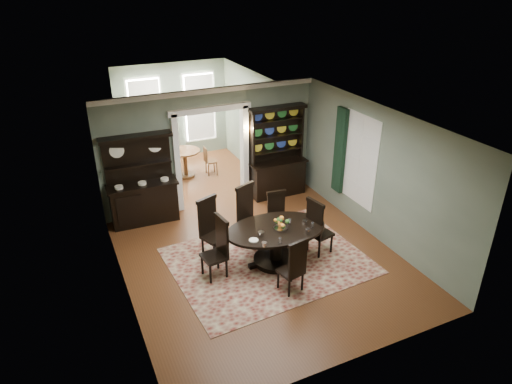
# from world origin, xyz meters

# --- Properties ---
(room) EXTENTS (5.51, 6.01, 3.01)m
(room) POSITION_xyz_m (0.00, 0.04, 1.58)
(room) COLOR brown
(room) RESTS_ON ground
(parlor) EXTENTS (3.51, 3.50, 3.01)m
(parlor) POSITION_xyz_m (0.00, 5.53, 1.52)
(parlor) COLOR brown
(parlor) RESTS_ON ground
(doorway_trim) EXTENTS (2.08, 0.25, 2.57)m
(doorway_trim) POSITION_xyz_m (0.00, 3.00, 1.62)
(doorway_trim) COLOR white
(doorway_trim) RESTS_ON floor
(right_window) EXTENTS (0.15, 1.47, 2.12)m
(right_window) POSITION_xyz_m (2.69, 0.93, 1.60)
(right_window) COLOR white
(right_window) RESTS_ON wall_right
(wall_sconce) EXTENTS (0.27, 0.21, 0.21)m
(wall_sconce) POSITION_xyz_m (0.95, 2.85, 1.89)
(wall_sconce) COLOR #BF7D32
(wall_sconce) RESTS_ON back_wall_right
(rug) EXTENTS (4.05, 3.24, 0.01)m
(rug) POSITION_xyz_m (0.12, -0.04, 0.01)
(rug) COLOR maroon
(rug) RESTS_ON floor
(dining_table) EXTENTS (2.19, 2.09, 0.82)m
(dining_table) POSITION_xyz_m (0.23, -0.13, 0.57)
(dining_table) COLOR black
(dining_table) RESTS_ON rug
(centerpiece) EXTENTS (1.43, 0.92, 0.23)m
(centerpiece) POSITION_xyz_m (0.29, -0.22, 0.89)
(centerpiece) COLOR silver
(centerpiece) RESTS_ON dining_table
(chair_far_left) EXTENTS (0.63, 0.61, 1.33)m
(chair_far_left) POSITION_xyz_m (-0.87, 0.71, 0.70)
(chair_far_left) COLOR black
(chair_far_left) RESTS_ON rug
(chair_far_mid) EXTENTS (0.66, 0.64, 1.38)m
(chair_far_mid) POSITION_xyz_m (0.05, 0.84, 0.72)
(chair_far_mid) COLOR black
(chair_far_mid) RESTS_ON rug
(chair_far_right) EXTENTS (0.47, 0.45, 1.15)m
(chair_far_right) POSITION_xyz_m (0.69, 0.71, 0.60)
(chair_far_right) COLOR black
(chair_far_right) RESTS_ON rug
(chair_end_left) EXTENTS (0.51, 0.53, 1.28)m
(chair_end_left) POSITION_xyz_m (-0.97, -0.04, 0.67)
(chair_end_left) COLOR black
(chair_end_left) RESTS_ON rug
(chair_end_right) EXTENTS (0.54, 0.56, 1.29)m
(chair_end_right) POSITION_xyz_m (1.17, -0.20, 0.68)
(chair_end_right) COLOR black
(chair_end_right) RESTS_ON rug
(chair_near) EXTENTS (0.51, 0.49, 1.17)m
(chair_near) POSITION_xyz_m (0.10, -1.15, 0.62)
(chair_near) COLOR black
(chair_near) RESTS_ON rug
(sideboard) EXTENTS (1.66, 0.64, 2.16)m
(sideboard) POSITION_xyz_m (-1.84, 2.75, 0.75)
(sideboard) COLOR black
(sideboard) RESTS_ON floor
(welsh_dresser) EXTENTS (1.54, 0.57, 2.40)m
(welsh_dresser) POSITION_xyz_m (1.73, 2.74, 0.87)
(welsh_dresser) COLOR black
(welsh_dresser) RESTS_ON floor
(parlor_table) EXTENTS (0.88, 0.88, 0.82)m
(parlor_table) POSITION_xyz_m (-0.18, 4.84, 0.53)
(parlor_table) COLOR brown
(parlor_table) RESTS_ON parlor_floor
(parlor_chair_left) EXTENTS (0.40, 0.39, 0.85)m
(parlor_chair_left) POSITION_xyz_m (-0.52, 4.83, 0.46)
(parlor_chair_left) COLOR brown
(parlor_chair_left) RESTS_ON parlor_floor
(parlor_chair_right) EXTENTS (0.36, 0.36, 0.86)m
(parlor_chair_right) POSITION_xyz_m (0.50, 4.70, 0.46)
(parlor_chair_right) COLOR brown
(parlor_chair_right) RESTS_ON parlor_floor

